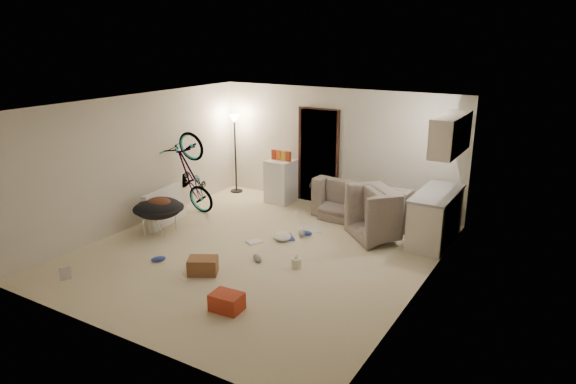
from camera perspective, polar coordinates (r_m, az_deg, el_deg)
The scene contains 37 objects.
floor at distance 8.81m, azimuth -3.29°, elevation -6.71°, with size 5.50×6.00×0.02m, color beige.
ceiling at distance 8.13m, azimuth -3.59°, elevation 9.76°, with size 5.50×6.00×0.02m, color white.
wall_back at distance 10.93m, azimuth 5.45°, elevation 4.91°, with size 5.50×0.02×2.50m, color beige.
wall_front at distance 6.26m, azimuth -19.08°, elevation -5.39°, with size 5.50×0.02×2.50m, color beige.
wall_left at distance 10.15m, azimuth -16.49°, elevation 3.32°, with size 0.02×6.00×2.50m, color beige.
wall_right at distance 7.27m, azimuth 14.93°, elevation -1.90°, with size 0.02×6.00×2.50m, color beige.
doorway at distance 11.12m, azimuth 3.46°, elevation 3.95°, with size 0.85×0.10×2.04m, color black.
door_trim at distance 11.09m, azimuth 3.39°, elevation 3.92°, with size 0.97×0.04×2.10m, color black.
floor_lamp at distance 11.83m, azimuth -5.93°, elevation 6.11°, with size 0.28×0.28×1.81m.
kitchen_counter at distance 9.44m, azimuth 16.05°, elevation -2.79°, with size 0.60×1.50×0.88m, color beige.
counter_top at distance 9.30m, azimuth 16.28°, elevation -0.12°, with size 0.64×1.54×0.04m, color gray.
kitchen_uppers at distance 9.03m, azimuth 17.63°, elevation 6.13°, with size 0.38×1.40×0.65m, color beige.
sofa at distance 10.34m, azimuth 8.52°, elevation -1.43°, with size 2.00×0.78×0.58m, color #323832.
armchair at distance 9.50m, azimuth 11.33°, elevation -2.92°, with size 1.06×0.93×0.69m, color #323832.
bicycle at distance 10.71m, azimuth -10.66°, elevation 0.08°, with size 0.61×1.76×0.93m, color black.
book_asset at distance 8.52m, azimuth -23.95°, elevation -9.00°, with size 0.16×0.21×0.02m, color #A32F18.
mini_fridge at distance 11.24m, azimuth -0.80°, elevation 1.22°, with size 0.55×0.55×0.94m, color white.
snack_box_0 at distance 11.19m, azimuth -1.55°, elevation 3.96°, with size 0.10×0.07×0.30m, color #A32F18.
snack_box_1 at distance 11.13m, azimuth -1.03°, elevation 3.89°, with size 0.10×0.07×0.30m, color #D1561A.
snack_box_2 at distance 11.07m, azimuth -0.50°, elevation 3.82°, with size 0.10×0.07×0.30m, color gold.
snack_box_3 at distance 11.01m, azimuth 0.04°, elevation 3.74°, with size 0.10×0.07×0.30m, color #A32F18.
saucer_chair at distance 9.79m, azimuth -14.14°, elevation -2.23°, with size 0.93×0.93×0.66m.
hoodie at distance 9.67m, azimuth -14.14°, elevation -1.23°, with size 0.48×0.40×0.22m, color #4C281A.
sofa_drape at distance 10.63m, azimuth 3.85°, elevation 0.66°, with size 0.56×0.46×0.28m, color black.
tv_box at distance 10.20m, azimuth -13.48°, elevation -1.60°, with size 0.13×1.07×0.71m, color silver.
drink_case_a at distance 8.10m, azimuth -9.44°, elevation -8.09°, with size 0.44×0.32×0.25m, color brown.
drink_case_b at distance 7.06m, azimuth -6.81°, elevation -12.03°, with size 0.42×0.31×0.24m, color #A32F18.
juicer at distance 8.19m, azimuth 0.92°, elevation -7.81°, with size 0.16×0.16×0.23m.
newspaper at distance 9.84m, azimuth 2.50°, elevation -4.01°, with size 0.39×0.51×0.01m, color beige.
book_blue at distance 9.35m, azimuth -0.17°, elevation -5.06°, with size 0.23×0.32×0.03m, color #3045AF.
book_white at distance 9.19m, azimuth -3.78°, elevation -5.55°, with size 0.20×0.26×0.02m, color silver.
shoe_0 at distance 9.48m, azimuth 2.00°, elevation -4.57°, with size 0.24×0.10×0.09m, color #3045AF.
shoe_1 at distance 9.45m, azimuth 1.54°, elevation -4.57°, with size 0.29×0.12×0.11m, color slate.
shoe_2 at distance 8.69m, azimuth -14.20°, elevation -7.21°, with size 0.24×0.10×0.09m, color #3045AF.
shoe_3 at distance 8.46m, azimuth -3.43°, elevation -7.34°, with size 0.26×0.11×0.10m, color slate.
clothes_lump_b at distance 10.54m, azimuth 7.98°, elevation -2.31°, with size 0.46×0.40×0.14m, color black.
clothes_lump_c at distance 9.28m, azimuth -0.63°, elevation -4.96°, with size 0.38×0.33×0.12m, color silver.
Camera 1 is at (4.54, -6.66, 3.55)m, focal length 32.00 mm.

